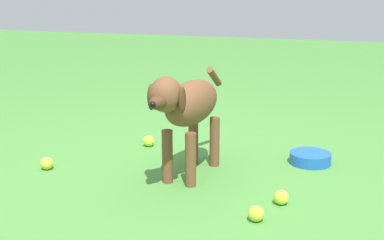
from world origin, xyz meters
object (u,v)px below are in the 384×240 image
at_px(tennis_ball_1, 256,214).
at_px(tennis_ball_3, 47,163).
at_px(tennis_ball_0, 281,197).
at_px(dog, 188,106).
at_px(tennis_ball_4, 149,141).
at_px(water_bowl, 310,158).

distance_m(tennis_ball_1, tennis_ball_3, 1.19).
bearing_deg(tennis_ball_3, tennis_ball_1, -13.04).
xyz_separation_m(tennis_ball_0, tennis_ball_3, (-1.23, 0.07, 0.00)).
bearing_deg(dog, tennis_ball_4, -131.39).
bearing_deg(tennis_ball_0, tennis_ball_3, 176.83).
relative_size(tennis_ball_0, tennis_ball_4, 1.00).
height_order(dog, water_bowl, dog).
xyz_separation_m(tennis_ball_3, tennis_ball_4, (0.35, 0.54, 0.00)).
bearing_deg(tennis_ball_0, tennis_ball_4, 145.53).
relative_size(tennis_ball_0, tennis_ball_1, 1.00).
bearing_deg(tennis_ball_3, tennis_ball_4, 57.08).
bearing_deg(tennis_ball_4, tennis_ball_0, -34.47).
relative_size(tennis_ball_3, tennis_ball_4, 1.00).
relative_size(tennis_ball_0, water_bowl, 0.30).
bearing_deg(dog, tennis_ball_3, -74.68).
height_order(tennis_ball_3, tennis_ball_4, same).
height_order(tennis_ball_3, water_bowl, tennis_ball_3).
height_order(tennis_ball_1, water_bowl, tennis_ball_1).
distance_m(dog, water_bowl, 0.76).
bearing_deg(tennis_ball_0, tennis_ball_1, -109.51).
bearing_deg(tennis_ball_1, tennis_ball_3, 166.96).
height_order(tennis_ball_0, tennis_ball_1, same).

